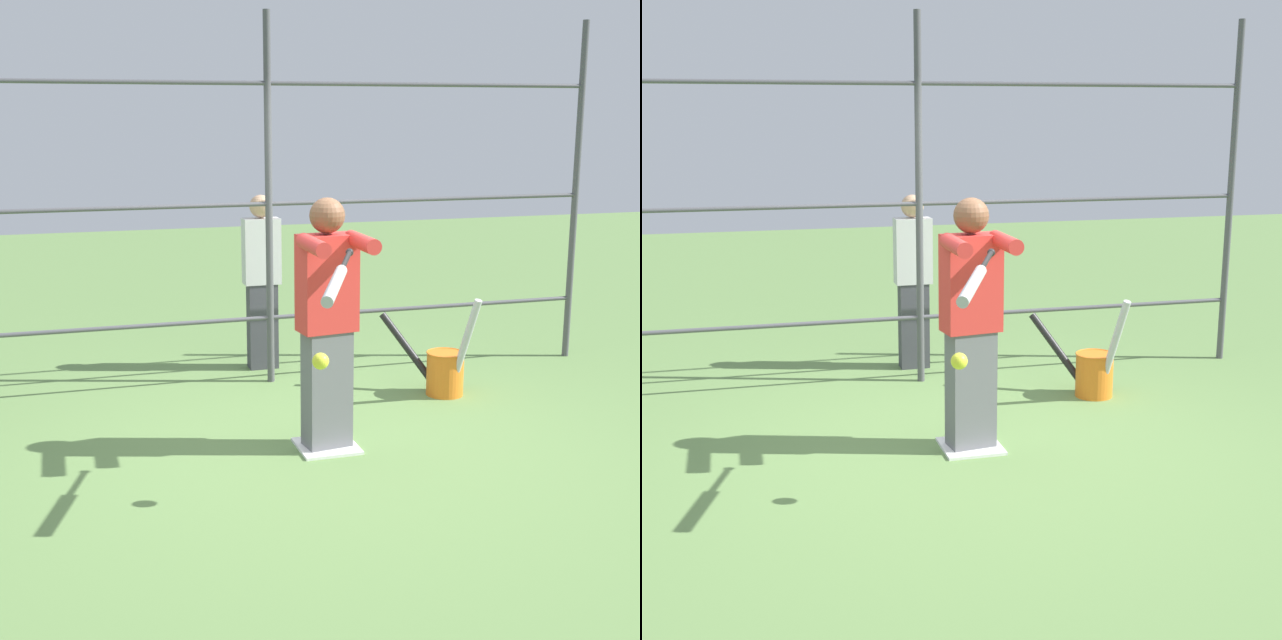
% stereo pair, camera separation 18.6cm
% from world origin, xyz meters
% --- Properties ---
extents(ground_plane, '(24.00, 24.00, 0.00)m').
position_xyz_m(ground_plane, '(0.00, 0.00, 0.00)').
color(ground_plane, '#608447').
extents(home_plate, '(0.40, 0.40, 0.02)m').
position_xyz_m(home_plate, '(0.00, 0.00, 0.01)').
color(home_plate, white).
rests_on(home_plate, ground).
extents(fence_backstop, '(5.72, 0.06, 3.00)m').
position_xyz_m(fence_backstop, '(0.00, -1.60, 1.50)').
color(fence_backstop, '#4C4C51').
rests_on(fence_backstop, ground).
extents(batter, '(0.43, 0.61, 1.69)m').
position_xyz_m(batter, '(0.00, 0.02, 0.92)').
color(batter, slate).
rests_on(batter, ground).
extents(baseball_bat_swinging, '(0.44, 0.84, 0.17)m').
position_xyz_m(baseball_bat_swinging, '(0.24, 0.95, 1.33)').
color(baseball_bat_swinging, black).
extents(softball_in_flight, '(0.10, 0.10, 0.10)m').
position_xyz_m(softball_in_flight, '(0.30, 0.85, 0.86)').
color(softball_in_flight, yellow).
extents(bat_bucket, '(0.60, 0.75, 0.84)m').
position_xyz_m(bat_bucket, '(-1.24, -0.84, 0.21)').
color(bat_bucket, orange).
rests_on(bat_bucket, ground).
extents(bystander_behind_fence, '(0.32, 0.20, 1.53)m').
position_xyz_m(bystander_behind_fence, '(-0.03, -2.03, 0.80)').
color(bystander_behind_fence, '#3F3F47').
rests_on(bystander_behind_fence, ground).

